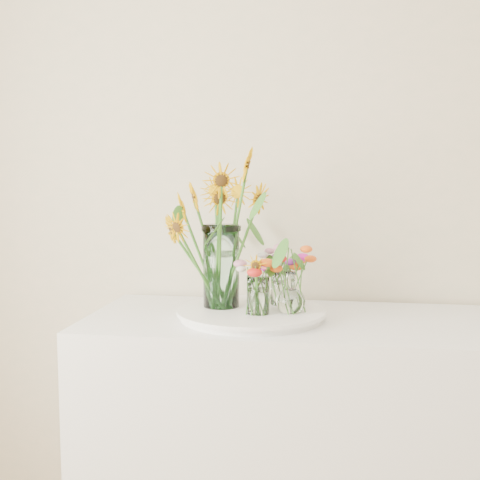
{
  "coord_description": "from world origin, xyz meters",
  "views": [
    {
      "loc": [
        -0.17,
        -0.01,
        1.36
      ],
      "look_at": [
        -0.46,
        1.89,
        1.16
      ],
      "focal_mm": 45.0,
      "sensor_mm": 36.0,
      "label": 1
    }
  ],
  "objects_px": {
    "mason_jar": "(221,266)",
    "small_vase_a": "(258,296)",
    "small_vase_b": "(291,293)",
    "tray": "(251,315)",
    "counter": "(298,450)",
    "small_vase_c": "(281,288)"
  },
  "relations": [
    {
      "from": "tray",
      "to": "small_vase_c",
      "type": "xyz_separation_m",
      "value": [
        0.09,
        0.09,
        0.07
      ]
    },
    {
      "from": "small_vase_a",
      "to": "small_vase_c",
      "type": "bearing_deg",
      "value": 68.85
    },
    {
      "from": "small_vase_a",
      "to": "small_vase_c",
      "type": "relative_size",
      "value": 1.01
    },
    {
      "from": "mason_jar",
      "to": "counter",
      "type": "bearing_deg",
      "value": -0.91
    },
    {
      "from": "small_vase_b",
      "to": "small_vase_c",
      "type": "height_order",
      "value": "small_vase_b"
    },
    {
      "from": "mason_jar",
      "to": "tray",
      "type": "bearing_deg",
      "value": -15.7
    },
    {
      "from": "mason_jar",
      "to": "small_vase_c",
      "type": "relative_size",
      "value": 2.31
    },
    {
      "from": "mason_jar",
      "to": "small_vase_a",
      "type": "bearing_deg",
      "value": -33.59
    },
    {
      "from": "small_vase_a",
      "to": "tray",
      "type": "bearing_deg",
      "value": 116.6
    },
    {
      "from": "small_vase_b",
      "to": "small_vase_c",
      "type": "distance_m",
      "value": 0.12
    },
    {
      "from": "tray",
      "to": "mason_jar",
      "type": "height_order",
      "value": "mason_jar"
    },
    {
      "from": "mason_jar",
      "to": "small_vase_a",
      "type": "xyz_separation_m",
      "value": [
        0.13,
        -0.09,
        -0.08
      ]
    },
    {
      "from": "tray",
      "to": "counter",
      "type": "bearing_deg",
      "value": 9.22
    },
    {
      "from": "mason_jar",
      "to": "small_vase_b",
      "type": "distance_m",
      "value": 0.25
    },
    {
      "from": "counter",
      "to": "small_vase_c",
      "type": "distance_m",
      "value": 0.54
    },
    {
      "from": "counter",
      "to": "tray",
      "type": "xyz_separation_m",
      "value": [
        -0.16,
        -0.03,
        0.46
      ]
    },
    {
      "from": "small_vase_a",
      "to": "counter",
      "type": "bearing_deg",
      "value": 34.18
    },
    {
      "from": "counter",
      "to": "small_vase_b",
      "type": "height_order",
      "value": "small_vase_b"
    },
    {
      "from": "counter",
      "to": "tray",
      "type": "distance_m",
      "value": 0.49
    },
    {
      "from": "small_vase_b",
      "to": "tray",
      "type": "bearing_deg",
      "value": 170.64
    },
    {
      "from": "mason_jar",
      "to": "small_vase_a",
      "type": "distance_m",
      "value": 0.18
    },
    {
      "from": "mason_jar",
      "to": "small_vase_c",
      "type": "xyz_separation_m",
      "value": [
        0.19,
        0.06,
        -0.08
      ]
    }
  ]
}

